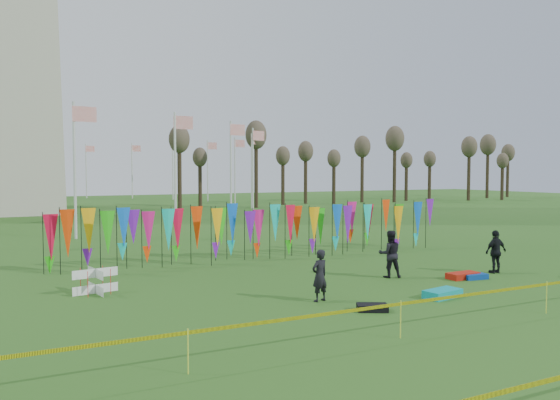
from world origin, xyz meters
name	(u,v)px	position (x,y,z in m)	size (l,w,h in m)	color
ground	(393,304)	(0.00, 0.00, 0.00)	(160.00, 160.00, 0.00)	#245217
banner_row	(270,226)	(0.28, 9.19, 1.52)	(18.64, 0.64, 2.40)	black
caution_tape_near	(455,298)	(-0.22, -2.73, 0.78)	(26.00, 0.02, 0.90)	#FCFF05
tree_line	(378,154)	(32.00, 44.00, 6.17)	(53.92, 1.92, 7.84)	#3A2D1D
box_kite	(96,281)	(-7.75, 5.38, 0.42)	(0.75, 0.75, 0.83)	red
person_left	(320,276)	(-1.79, 1.29, 0.79)	(0.58, 0.42, 1.59)	black
person_mid	(390,254)	(2.47, 3.37, 0.88)	(0.86, 0.53, 1.76)	black
person_right	(496,252)	(6.71, 2.24, 0.84)	(0.98, 0.56, 1.67)	black
kite_bag_turquoise	(443,294)	(1.93, 0.01, 0.13)	(1.26, 0.63, 0.25)	#0BA3A8
kite_bag_blue	(474,276)	(5.08, 1.75, 0.10)	(0.92, 0.48, 0.19)	#093EA1
kite_bag_red	(463,276)	(4.75, 1.98, 0.11)	(1.24, 0.57, 0.23)	red
kite_bag_black	(372,308)	(-1.04, -0.38, 0.10)	(0.85, 0.49, 0.20)	black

